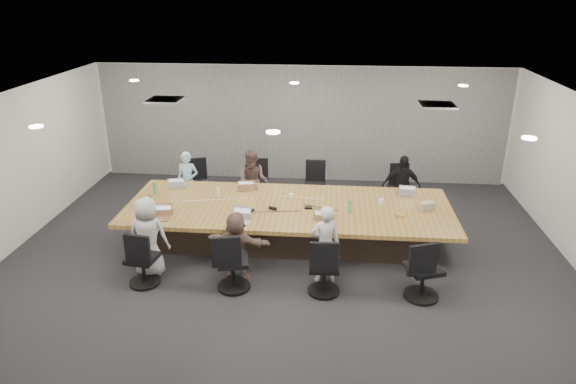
# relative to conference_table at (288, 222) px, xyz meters

# --- Properties ---
(floor) EXTENTS (10.00, 8.00, 0.00)m
(floor) POSITION_rel_conference_table_xyz_m (0.00, -0.50, -0.40)
(floor) COLOR #26262A
(floor) RESTS_ON ground
(ceiling) EXTENTS (10.00, 8.00, 0.00)m
(ceiling) POSITION_rel_conference_table_xyz_m (0.00, -0.50, 2.40)
(ceiling) COLOR white
(ceiling) RESTS_ON wall_back
(wall_back) EXTENTS (10.00, 0.00, 2.80)m
(wall_back) POSITION_rel_conference_table_xyz_m (0.00, 3.50, 1.00)
(wall_back) COLOR beige
(wall_back) RESTS_ON ground
(wall_front) EXTENTS (10.00, 0.00, 2.80)m
(wall_front) POSITION_rel_conference_table_xyz_m (0.00, -4.50, 1.00)
(wall_front) COLOR beige
(wall_front) RESTS_ON ground
(wall_left) EXTENTS (0.00, 8.00, 2.80)m
(wall_left) POSITION_rel_conference_table_xyz_m (-5.00, -0.50, 1.00)
(wall_left) COLOR beige
(wall_left) RESTS_ON ground
(curtain) EXTENTS (9.80, 0.04, 2.80)m
(curtain) POSITION_rel_conference_table_xyz_m (0.00, 3.42, 1.00)
(curtain) COLOR gray
(curtain) RESTS_ON ground
(conference_table) EXTENTS (6.00, 2.20, 0.74)m
(conference_table) POSITION_rel_conference_table_xyz_m (0.00, 0.00, 0.00)
(conference_table) COLOR #362A20
(conference_table) RESTS_ON ground
(chair_0) EXTENTS (0.65, 0.65, 0.75)m
(chair_0) POSITION_rel_conference_table_xyz_m (-2.28, 1.70, -0.03)
(chair_0) COLOR black
(chair_0) RESTS_ON ground
(chair_1) EXTENTS (0.61, 0.61, 0.80)m
(chair_1) POSITION_rel_conference_table_xyz_m (-0.87, 1.70, -0.00)
(chair_1) COLOR black
(chair_1) RESTS_ON ground
(chair_2) EXTENTS (0.54, 0.54, 0.80)m
(chair_2) POSITION_rel_conference_table_xyz_m (0.43, 1.70, 0.00)
(chair_2) COLOR black
(chair_2) RESTS_ON ground
(chair_3) EXTENTS (0.54, 0.54, 0.76)m
(chair_3) POSITION_rel_conference_table_xyz_m (2.22, 1.70, -0.02)
(chair_3) COLOR black
(chair_3) RESTS_ON ground
(chair_4) EXTENTS (0.60, 0.60, 0.78)m
(chair_4) POSITION_rel_conference_table_xyz_m (-2.21, -1.70, -0.01)
(chair_4) COLOR black
(chair_4) RESTS_ON ground
(chair_5) EXTENTS (0.67, 0.67, 0.83)m
(chair_5) POSITION_rel_conference_table_xyz_m (-0.73, -1.70, 0.01)
(chair_5) COLOR black
(chair_5) RESTS_ON ground
(chair_6) EXTENTS (0.55, 0.55, 0.80)m
(chair_6) POSITION_rel_conference_table_xyz_m (0.71, -1.70, -0.00)
(chair_6) COLOR black
(chair_6) RESTS_ON ground
(chair_7) EXTENTS (0.73, 0.73, 0.85)m
(chair_7) POSITION_rel_conference_table_xyz_m (2.23, -1.70, 0.02)
(chair_7) COLOR black
(chair_7) RESTS_ON ground
(person_0) EXTENTS (0.47, 0.31, 1.27)m
(person_0) POSITION_rel_conference_table_xyz_m (-2.28, 1.35, 0.24)
(person_0) COLOR #96C0D6
(person_0) RESTS_ON ground
(laptop_0) EXTENTS (0.36, 0.28, 0.02)m
(laptop_0) POSITION_rel_conference_table_xyz_m (-2.28, 0.80, 0.35)
(laptop_0) COLOR #B2B2B7
(laptop_0) RESTS_ON conference_table
(person_1) EXTENTS (0.73, 0.62, 1.35)m
(person_1) POSITION_rel_conference_table_xyz_m (-0.87, 1.35, 0.27)
(person_1) COLOR brown
(person_1) RESTS_ON ground
(laptop_1) EXTENTS (0.37, 0.29, 0.02)m
(laptop_1) POSITION_rel_conference_table_xyz_m (-0.87, 0.80, 0.35)
(laptop_1) COLOR #8C6647
(laptop_1) RESTS_ON conference_table
(person_3) EXTENTS (0.79, 0.35, 1.34)m
(person_3) POSITION_rel_conference_table_xyz_m (2.22, 1.35, 0.27)
(person_3) COLOR black
(person_3) RESTS_ON ground
(laptop_3) EXTENTS (0.33, 0.24, 0.02)m
(laptop_3) POSITION_rel_conference_table_xyz_m (2.22, 0.80, 0.35)
(laptop_3) COLOR #B2B2B7
(laptop_3) RESTS_ON conference_table
(person_4) EXTENTS (0.69, 0.46, 1.37)m
(person_4) POSITION_rel_conference_table_xyz_m (-2.21, -1.35, 0.28)
(person_4) COLOR #AEAEAE
(person_4) RESTS_ON ground
(laptop_4) EXTENTS (0.38, 0.29, 0.02)m
(laptop_4) POSITION_rel_conference_table_xyz_m (-2.21, -0.80, 0.35)
(laptop_4) COLOR #8C6647
(laptop_4) RESTS_ON conference_table
(person_5) EXTENTS (1.12, 0.50, 1.17)m
(person_5) POSITION_rel_conference_table_xyz_m (-0.73, -1.35, 0.18)
(person_5) COLOR brown
(person_5) RESTS_ON ground
(laptop_5) EXTENTS (0.35, 0.27, 0.02)m
(laptop_5) POSITION_rel_conference_table_xyz_m (-0.73, -0.80, 0.35)
(laptop_5) COLOR #B2B2B7
(laptop_5) RESTS_ON conference_table
(person_6) EXTENTS (0.55, 0.42, 1.34)m
(person_6) POSITION_rel_conference_table_xyz_m (0.71, -1.35, 0.27)
(person_6) COLOR #BDBCC0
(person_6) RESTS_ON ground
(laptop_6) EXTENTS (0.39, 0.32, 0.02)m
(laptop_6) POSITION_rel_conference_table_xyz_m (0.71, -0.80, 0.35)
(laptop_6) COLOR #8C6647
(laptop_6) RESTS_ON conference_table
(bottle_green_left) EXTENTS (0.09, 0.09, 0.24)m
(bottle_green_left) POSITION_rel_conference_table_xyz_m (-2.65, 0.36, 0.46)
(bottle_green_left) COLOR #499755
(bottle_green_left) RESTS_ON conference_table
(bottle_green_right) EXTENTS (0.07, 0.07, 0.24)m
(bottle_green_right) POSITION_rel_conference_table_xyz_m (1.12, -0.24, 0.46)
(bottle_green_right) COLOR #499755
(bottle_green_right) RESTS_ON conference_table
(bottle_clear) EXTENTS (0.07, 0.07, 0.19)m
(bottle_clear) POSITION_rel_conference_table_xyz_m (-1.39, 0.31, 0.44)
(bottle_clear) COLOR silver
(bottle_clear) RESTS_ON conference_table
(cup_white_far) EXTENTS (0.11, 0.11, 0.11)m
(cup_white_far) POSITION_rel_conference_table_xyz_m (0.02, 0.32, 0.39)
(cup_white_far) COLOR white
(cup_white_far) RESTS_ON conference_table
(cup_white_near) EXTENTS (0.10, 0.10, 0.11)m
(cup_white_near) POSITION_rel_conference_table_xyz_m (1.71, 0.21, 0.39)
(cup_white_near) COLOR white
(cup_white_near) RESTS_ON conference_table
(mug_brown) EXTENTS (0.11, 0.11, 0.11)m
(mug_brown) POSITION_rel_conference_table_xyz_m (-2.65, 0.01, 0.39)
(mug_brown) COLOR brown
(mug_brown) RESTS_ON conference_table
(mic_left) EXTENTS (0.19, 0.16, 0.03)m
(mic_left) POSITION_rel_conference_table_xyz_m (-0.69, -0.30, 0.36)
(mic_left) COLOR black
(mic_left) RESTS_ON conference_table
(mic_right) EXTENTS (0.15, 0.10, 0.03)m
(mic_right) POSITION_rel_conference_table_xyz_m (0.38, -0.10, 0.35)
(mic_right) COLOR black
(mic_right) RESTS_ON conference_table
(stapler) EXTENTS (0.15, 0.09, 0.06)m
(stapler) POSITION_rel_conference_table_xyz_m (-0.27, -0.22, 0.37)
(stapler) COLOR black
(stapler) RESTS_ON conference_table
(canvas_bag) EXTENTS (0.30, 0.25, 0.14)m
(canvas_bag) POSITION_rel_conference_table_xyz_m (2.52, 0.05, 0.41)
(canvas_bag) COLOR tan
(canvas_bag) RESTS_ON conference_table
(snack_packet) EXTENTS (0.19, 0.15, 0.04)m
(snack_packet) POSITION_rel_conference_table_xyz_m (2.01, -0.29, 0.36)
(snack_packet) COLOR orange
(snack_packet) RESTS_ON conference_table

